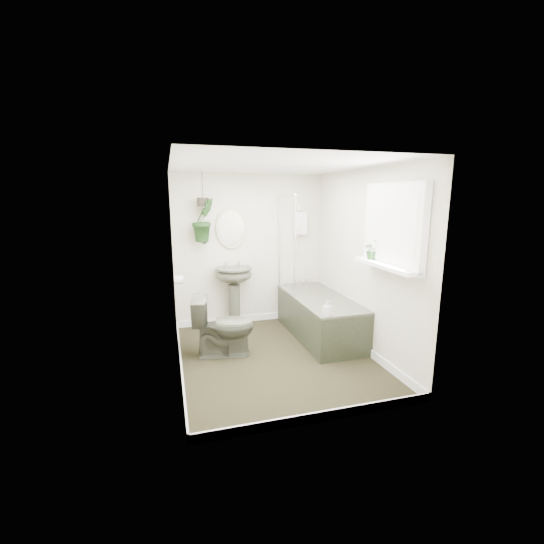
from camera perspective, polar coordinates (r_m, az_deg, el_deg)
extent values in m
cube|color=black|center=(4.65, 0.53, -13.27)|extent=(2.30, 2.80, 0.02)
cube|color=white|center=(4.23, 0.59, 16.54)|extent=(2.30, 2.80, 0.02)
cube|color=silver|center=(5.64, -3.57, 3.48)|extent=(2.30, 0.02, 2.30)
cube|color=silver|center=(3.00, 8.32, -3.90)|extent=(2.30, 0.02, 2.30)
cube|color=silver|center=(4.12, -15.09, 0.05)|extent=(0.02, 2.80, 2.30)
cube|color=silver|center=(4.75, 14.08, 1.62)|extent=(0.02, 2.80, 2.30)
cube|color=white|center=(4.63, 0.53, -12.59)|extent=(2.30, 2.80, 0.10)
cube|color=white|center=(5.76, 4.40, 7.64)|extent=(0.20, 0.10, 0.35)
ellipsoid|color=beige|center=(5.51, -6.40, 6.90)|extent=(0.46, 0.03, 0.62)
cylinder|color=black|center=(5.45, -10.52, 5.67)|extent=(0.04, 0.04, 0.22)
cylinder|color=white|center=(4.86, -14.43, -1.20)|extent=(0.11, 0.11, 0.11)
cube|color=white|center=(4.07, 18.52, 6.83)|extent=(0.08, 1.00, 0.90)
cube|color=white|center=(4.08, 17.34, 0.97)|extent=(0.18, 1.00, 0.04)
cube|color=white|center=(4.04, 18.00, 6.84)|extent=(0.01, 0.86, 0.76)
imported|color=#46493A|center=(4.60, -7.60, -8.34)|extent=(0.81, 0.54, 0.77)
imported|color=black|center=(4.32, 15.54, 3.42)|extent=(0.24, 0.22, 0.23)
imported|color=black|center=(5.32, -10.69, 8.05)|extent=(0.43, 0.41, 0.62)
imported|color=black|center=(4.34, 8.64, -5.65)|extent=(0.11, 0.11, 0.18)
cylinder|color=#2E2921|center=(5.32, -10.80, 10.75)|extent=(0.16, 0.16, 0.12)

